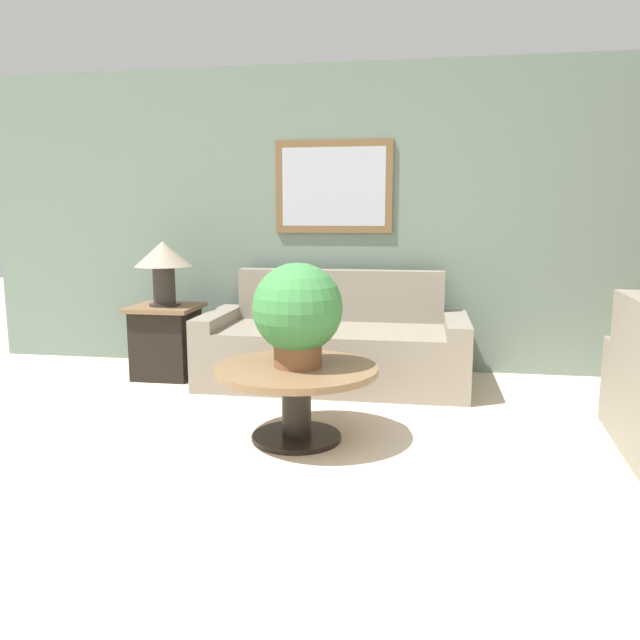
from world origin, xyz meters
TOP-DOWN VIEW (x-y plane):
  - ground_plane at (0.00, 0.00)m, footprint 20.00×20.00m
  - wall_back at (-0.01, 3.15)m, footprint 7.22×0.09m
  - couch_main at (-0.31, 2.58)m, footprint 2.09×0.92m
  - coffee_table at (-0.35, 1.25)m, footprint 0.98×0.98m
  - side_table at (-1.73, 2.56)m, footprint 0.55×0.55m
  - table_lamp at (-1.73, 2.56)m, footprint 0.46×0.46m
  - potted_plant_on_table at (-0.34, 1.26)m, footprint 0.53×0.53m

SIDE VIEW (x-z plane):
  - ground_plane at x=0.00m, z-range 0.00..0.00m
  - couch_main at x=-0.31m, z-range -0.15..0.74m
  - side_table at x=-1.73m, z-range 0.01..0.61m
  - coffee_table at x=-0.35m, z-range 0.10..0.55m
  - potted_plant_on_table at x=-0.34m, z-range 0.47..1.09m
  - table_lamp at x=-1.73m, z-range 0.71..1.24m
  - wall_back at x=-0.01m, z-range 0.01..2.61m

